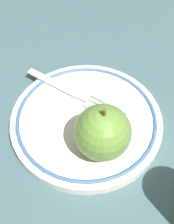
% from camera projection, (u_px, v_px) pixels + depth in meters
% --- Properties ---
extents(ground_plane, '(2.00, 2.00, 0.00)m').
position_uv_depth(ground_plane, '(83.00, 125.00, 0.50)').
color(ground_plane, '#3D585C').
extents(plate, '(0.24, 0.24, 0.02)m').
position_uv_depth(plate, '(87.00, 123.00, 0.49)').
color(plate, beige).
rests_on(plate, ground_plane).
extents(apple_red_whole, '(0.08, 0.08, 0.09)m').
position_uv_depth(apple_red_whole, '(103.00, 132.00, 0.42)').
color(apple_red_whole, olive).
rests_on(apple_red_whole, plate).
extents(fork, '(0.14, 0.15, 0.00)m').
position_uv_depth(fork, '(71.00, 92.00, 0.51)').
color(fork, silver).
rests_on(fork, plate).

